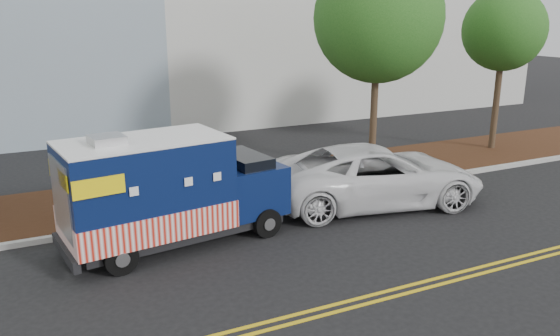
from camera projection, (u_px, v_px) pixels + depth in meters
name	position (u px, v px, depth m)	size (l,w,h in m)	color
ground	(214.00, 235.00, 14.40)	(120.00, 120.00, 0.00)	black
curb	(198.00, 215.00, 15.60)	(120.00, 0.18, 0.15)	#9E9E99
mulch_strip	(179.00, 194.00, 17.42)	(120.00, 4.00, 0.15)	#331C0E
centerline_near	(289.00, 316.00, 10.54)	(120.00, 0.10, 0.01)	gold
centerline_far	(294.00, 323.00, 10.32)	(120.00, 0.10, 0.01)	gold
tree_c	(378.00, 18.00, 19.14)	(4.56, 4.56, 7.76)	#38281C
tree_d	(504.00, 30.00, 21.78)	(3.28, 3.28, 6.63)	#38281C
sign_post	(87.00, 187.00, 14.46)	(0.06, 0.06, 2.40)	#473828
food_truck	(166.00, 194.00, 13.46)	(5.90, 2.86, 2.99)	black
white_car	(376.00, 175.00, 16.55)	(3.00, 6.51, 1.81)	silver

